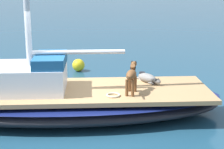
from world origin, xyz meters
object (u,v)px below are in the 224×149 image
object	(u,v)px
dog_brown	(132,75)
deck_winch	(142,76)
dog_grey	(148,78)
mooring_buoy	(78,65)
coiled_rope	(113,95)
sailboat_main	(70,102)

from	to	relation	value
dog_brown	deck_winch	size ratio (longest dim) A/B	4.40
dog_grey	deck_winch	world-z (taller)	dog_grey
dog_grey	mooring_buoy	size ratio (longest dim) A/B	1.90
coiled_rope	mooring_buoy	xyz separation A→B (m)	(4.87, 0.94, -0.46)
sailboat_main	coiled_rope	size ratio (longest dim) A/B	22.36
dog_grey	mooring_buoy	bearing A→B (deg)	26.31
dog_brown	dog_grey	world-z (taller)	dog_brown
dog_brown	coiled_rope	distance (m)	0.62
sailboat_main	mooring_buoy	size ratio (longest dim) A/B	16.46
sailboat_main	deck_winch	distance (m)	2.00
deck_winch	coiled_rope	xyz separation A→B (m)	(-1.28, 0.82, -0.08)
sailboat_main	dog_brown	distance (m)	1.65
coiled_rope	sailboat_main	bearing A→B (deg)	60.63
sailboat_main	dog_brown	size ratio (longest dim) A/B	7.84
dog_grey	coiled_rope	distance (m)	1.42
sailboat_main	mooring_buoy	bearing A→B (deg)	-0.72
dog_brown	mooring_buoy	bearing A→B (deg)	16.31
sailboat_main	coiled_rope	distance (m)	1.19
dog_brown	dog_grey	bearing A→B (deg)	-31.01
dog_brown	dog_grey	distance (m)	1.05
coiled_rope	mooring_buoy	distance (m)	4.98
coiled_rope	mooring_buoy	world-z (taller)	coiled_rope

